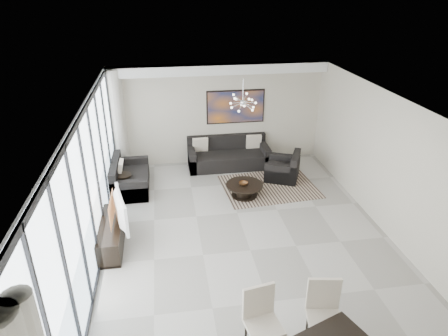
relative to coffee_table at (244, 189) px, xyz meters
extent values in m
cube|color=#A8A39B|center=(-0.33, -2.22, -0.18)|extent=(6.00, 9.00, 0.02)
cube|color=white|center=(-0.33, -2.22, 2.70)|extent=(6.00, 9.00, 0.02)
cube|color=beige|center=(-0.33, 2.27, 1.26)|extent=(6.00, 0.02, 2.90)
cube|color=beige|center=(2.66, -2.22, 1.26)|extent=(0.02, 9.00, 2.90)
cube|color=white|center=(-3.31, -2.22, 1.26)|extent=(0.01, 8.95, 2.85)
cube|color=black|center=(-3.27, -2.22, 2.66)|extent=(0.04, 8.95, 0.10)
cube|color=black|center=(-3.27, -2.22, -0.16)|extent=(0.04, 8.95, 0.06)
cube|color=black|center=(-3.27, -5.22, 1.26)|extent=(0.04, 0.05, 2.88)
cube|color=black|center=(-3.27, -4.22, 1.26)|extent=(0.04, 0.05, 2.88)
cube|color=black|center=(-3.27, -3.22, 1.26)|extent=(0.04, 0.05, 2.88)
cube|color=black|center=(-3.27, -2.22, 1.26)|extent=(0.04, 0.05, 2.88)
cube|color=black|center=(-3.27, -1.22, 1.26)|extent=(0.04, 0.05, 2.88)
cube|color=black|center=(-3.27, -0.22, 1.26)|extent=(0.04, 0.05, 2.88)
cube|color=black|center=(-3.27, 0.78, 1.26)|extent=(0.04, 0.05, 2.88)
cube|color=black|center=(-3.27, 1.78, 1.26)|extent=(0.04, 0.05, 2.88)
cylinder|color=silver|center=(-3.13, 1.93, 1.26)|extent=(0.36, 0.36, 2.85)
cube|color=white|center=(-0.33, 2.08, 2.58)|extent=(5.98, 0.40, 0.26)
cube|color=#C3651B|center=(0.17, 2.25, 1.46)|extent=(1.68, 0.04, 0.98)
cylinder|color=silver|center=(-0.03, 0.28, 2.44)|extent=(0.02, 0.02, 0.55)
sphere|color=silver|center=(-0.03, 0.28, 2.16)|extent=(0.12, 0.12, 0.12)
cube|color=black|center=(0.74, 0.38, -0.18)|extent=(2.53, 2.03, 0.01)
cylinder|color=black|center=(0.00, 0.00, 0.12)|extent=(0.93, 0.93, 0.04)
cylinder|color=black|center=(0.00, 0.00, -0.04)|extent=(0.41, 0.41, 0.29)
cylinder|color=black|center=(0.00, 0.00, -0.17)|extent=(0.65, 0.65, 0.03)
imported|color=brown|center=(-0.03, -0.03, 0.18)|extent=(0.25, 0.25, 0.07)
cube|color=black|center=(-0.10, 1.80, 0.03)|extent=(2.31, 0.95, 0.42)
cube|color=black|center=(-0.10, 2.17, 0.45)|extent=(2.31, 0.19, 0.42)
cube|color=black|center=(-1.16, 1.80, 0.12)|extent=(0.19, 0.95, 0.61)
cube|color=black|center=(0.96, 1.80, 0.12)|extent=(0.19, 0.95, 0.61)
cube|color=black|center=(-2.83, 0.83, 0.01)|extent=(0.90, 1.60, 0.40)
cube|color=black|center=(-3.19, 0.83, 0.41)|extent=(0.18, 1.60, 0.40)
cube|color=black|center=(-2.83, 0.12, 0.10)|extent=(0.90, 0.18, 0.58)
cube|color=black|center=(-2.83, 1.54, 0.10)|extent=(0.90, 0.18, 0.58)
cube|color=black|center=(1.22, 0.83, 0.00)|extent=(1.15, 1.17, 0.38)
cube|color=black|center=(1.53, 0.68, 0.38)|extent=(0.53, 0.88, 0.38)
cube|color=black|center=(1.38, 1.16, 0.09)|extent=(0.84, 0.51, 0.55)
cube|color=black|center=(1.07, 0.50, 0.09)|extent=(0.84, 0.51, 0.55)
cylinder|color=black|center=(-2.98, 0.56, 0.35)|extent=(0.40, 0.40, 0.04)
cylinder|color=black|center=(-2.98, 0.56, 0.08)|extent=(0.06, 0.06, 0.50)
cylinder|color=black|center=(-2.98, 0.56, -0.17)|extent=(0.28, 0.28, 0.03)
cube|color=black|center=(-3.09, -1.57, 0.07)|extent=(0.46, 1.62, 0.51)
imported|color=gray|center=(-2.93, -1.63, 0.65)|extent=(0.40, 1.14, 0.65)
cube|color=black|center=(0.40, -4.79, 0.13)|extent=(0.07, 0.07, 0.63)
cube|color=beige|center=(-0.67, -4.61, 0.30)|extent=(0.56, 0.56, 0.06)
cube|color=beige|center=(-0.71, -4.40, 0.57)|extent=(0.49, 0.14, 0.59)
cylinder|color=black|center=(-0.89, -4.46, 0.04)|extent=(0.04, 0.04, 0.45)
cube|color=beige|center=(0.23, -4.63, 0.30)|extent=(0.56, 0.56, 0.06)
cube|color=beige|center=(0.27, -4.42, 0.58)|extent=(0.49, 0.13, 0.60)
cylinder|color=black|center=(0.07, -4.41, 0.04)|extent=(0.04, 0.04, 0.46)
camera|label=1|loc=(-1.87, -8.62, 4.76)|focal=32.00mm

